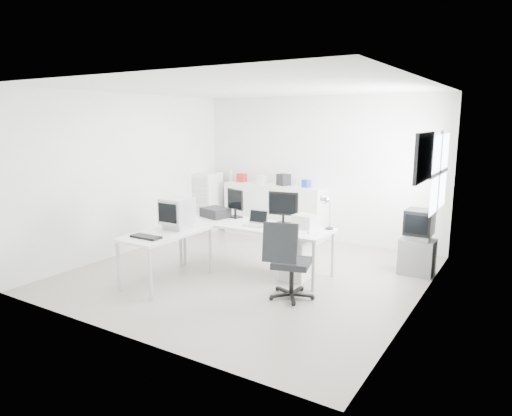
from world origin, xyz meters
The scene contains 30 objects.
floor centered at (0.00, 0.00, 0.00)m, with size 5.00×5.00×0.01m, color beige.
ceiling centered at (0.00, 0.00, 2.80)m, with size 5.00×5.00×0.01m, color white.
back_wall centered at (0.00, 2.50, 1.40)m, with size 5.00×0.02×2.80m, color silver.
left_wall centered at (-2.50, 0.00, 1.40)m, with size 0.02×5.00×2.80m, color silver.
right_wall centered at (2.50, 0.00, 1.40)m, with size 0.02×5.00×2.80m, color silver.
window centered at (2.48, 1.20, 1.60)m, with size 0.02×1.20×1.10m, color white, non-canonical shape.
wall_picture centered at (2.47, 0.10, 1.90)m, with size 0.04×0.90×0.60m, color black, non-canonical shape.
main_desk centered at (0.02, 0.16, 0.38)m, with size 2.40×0.80×0.75m, color silver, non-canonical shape.
side_desk centered at (-0.83, -0.94, 0.38)m, with size 0.70×1.40×0.75m, color silver, non-canonical shape.
drawer_pedestal centered at (0.72, 0.21, 0.30)m, with size 0.40×0.50×0.60m, color silver.
inkjet_printer centered at (-0.83, 0.26, 0.83)m, with size 0.44×0.34×0.16m, color black.
lcd_monitor_small centered at (-0.53, 0.41, 0.99)m, with size 0.39×0.22×0.49m, color black, non-canonical shape.
lcd_monitor_large centered at (0.37, 0.41, 1.00)m, with size 0.48×0.19×0.50m, color black, non-canonical shape.
laptop centered at (0.07, 0.06, 0.86)m, with size 0.32×0.33×0.22m, color #B7B7BA, non-canonical shape.
white_keyboard centered at (0.67, 0.01, 0.76)m, with size 0.44×0.14×0.02m, color silver.
white_mouse centered at (0.97, 0.06, 0.78)m, with size 0.06×0.06×0.06m, color silver.
laser_printer centered at (0.77, 0.38, 0.85)m, with size 0.34×0.29×0.19m, color #BABABA.
desk_lamp centered at (1.12, 0.46, 0.97)m, with size 0.15×0.15×0.45m, color silver, non-canonical shape.
crt_monitor centered at (-0.83, -0.69, 0.97)m, with size 0.38×0.38×0.44m, color #B7B7BA, non-canonical shape.
black_keyboard centered at (-0.83, -1.34, 0.76)m, with size 0.45×0.18×0.03m, color black.
office_chair centered at (1.01, -0.55, 0.54)m, with size 0.62×0.62×1.07m, color #232527, non-canonical shape.
tv_cabinet centered at (2.22, 1.33, 0.28)m, with size 0.50×0.41×0.55m, color slate.
crt_tv centered at (2.22, 1.33, 0.78)m, with size 0.50×0.48×0.45m, color black, non-canonical shape.
sideboard centered at (-0.81, 2.24, 0.53)m, with size 2.12×0.53×1.06m, color silver.
clutter_box_a centered at (-1.61, 2.24, 1.15)m, with size 0.17×0.15×0.17m, color #AF1E19.
clutter_box_b centered at (-1.11, 2.24, 1.14)m, with size 0.16×0.14×0.16m, color silver.
clutter_box_c centered at (-0.61, 2.24, 1.17)m, with size 0.23×0.21×0.23m, color black.
clutter_box_d centered at (-0.11, 2.24, 1.13)m, with size 0.15×0.13×0.15m, color #1937B1.
clutter_bottle centered at (-1.91, 2.28, 1.17)m, with size 0.07×0.07×0.22m, color silver.
filing_cabinet centered at (-2.28, 1.94, 0.62)m, with size 0.43×0.52×1.24m, color silver.
Camera 1 is at (3.64, -5.72, 2.35)m, focal length 32.00 mm.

